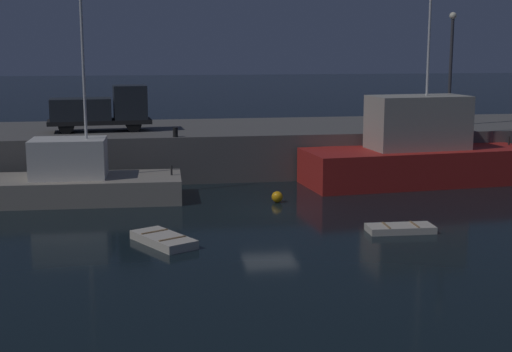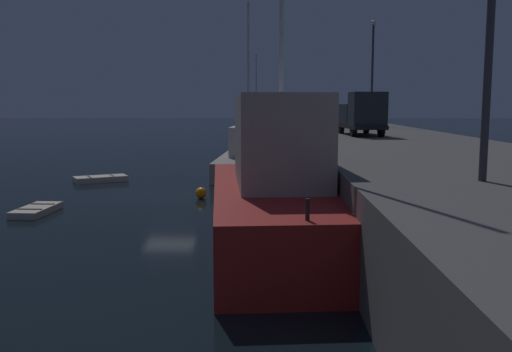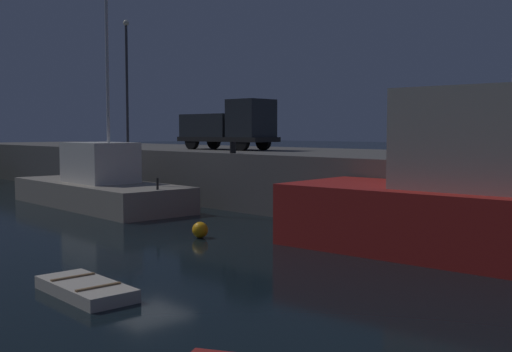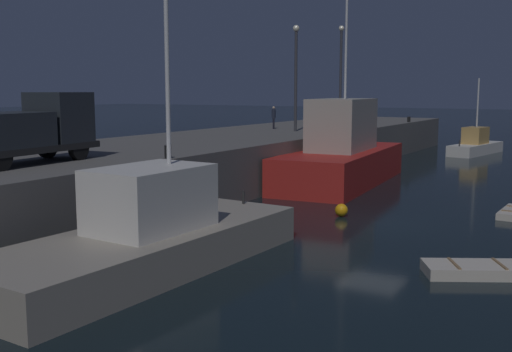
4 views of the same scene
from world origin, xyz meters
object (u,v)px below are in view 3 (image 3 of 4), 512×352
object	(u,v)px
dinghy_red_small	(86,289)
lamp_post_west	(127,73)
fishing_boat_blue	(99,186)
bollard_west	(233,147)
fishing_trawler_red	(494,201)
mooring_buoy_near	(200,230)
utility_truck	(230,126)

from	to	relation	value
dinghy_red_small	lamp_post_west	size ratio (longest dim) A/B	0.30
fishing_boat_blue	dinghy_red_small	xyz separation A→B (m)	(14.22, -8.51, -0.85)
bollard_west	fishing_boat_blue	bearing A→B (deg)	-146.50
fishing_trawler_red	lamp_post_west	distance (m)	34.65
mooring_buoy_near	bollard_west	xyz separation A→B (m)	(-4.65, 5.72, 2.64)
bollard_west	mooring_buoy_near	bearing A→B (deg)	-50.91
fishing_boat_blue	utility_truck	distance (m)	7.88
utility_truck	fishing_boat_blue	bearing A→B (deg)	-102.47
dinghy_red_small	utility_truck	size ratio (longest dim) A/B	0.46
dinghy_red_small	mooring_buoy_near	distance (m)	7.61
fishing_boat_blue	utility_truck	world-z (taller)	fishing_boat_blue
lamp_post_west	utility_truck	world-z (taller)	lamp_post_west
fishing_boat_blue	mooring_buoy_near	size ratio (longest dim) A/B	20.72
mooring_buoy_near	dinghy_red_small	bearing A→B (deg)	-58.65
mooring_buoy_near	lamp_post_west	distance (m)	28.37
fishing_boat_blue	dinghy_red_small	distance (m)	16.60
fishing_trawler_red	dinghy_red_small	world-z (taller)	fishing_trawler_red
lamp_post_west	bollard_west	xyz separation A→B (m)	(19.59, -6.81, -5.13)
mooring_buoy_near	fishing_trawler_red	bearing A→B (deg)	23.08
utility_truck	bollard_west	xyz separation A→B (m)	(4.04, -3.41, -1.05)
dinghy_red_small	bollard_west	world-z (taller)	bollard_west
fishing_trawler_red	lamp_post_west	xyz separation A→B (m)	(-32.89, 8.84, 6.34)
mooring_buoy_near	utility_truck	xyz separation A→B (m)	(-8.69, 9.13, 3.69)
fishing_boat_blue	lamp_post_west	distance (m)	18.86
fishing_trawler_red	utility_truck	world-z (taller)	fishing_trawler_red
fishing_boat_blue	lamp_post_west	bearing A→B (deg)	143.00
dinghy_red_small	utility_truck	world-z (taller)	utility_truck
mooring_buoy_near	utility_truck	world-z (taller)	utility_truck
mooring_buoy_near	bollard_west	distance (m)	7.83
lamp_post_west	utility_truck	xyz separation A→B (m)	(15.55, -3.40, -4.08)
fishing_trawler_red	mooring_buoy_near	distance (m)	9.52
fishing_trawler_red	dinghy_red_small	size ratio (longest dim) A/B	5.06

